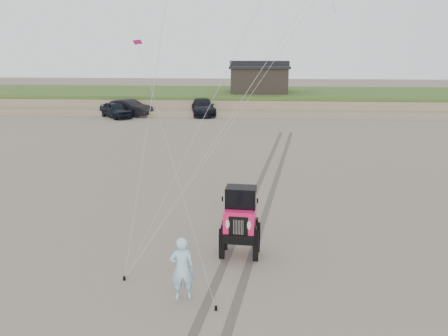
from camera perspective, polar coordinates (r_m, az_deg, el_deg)
The scene contains 11 objects.
ground at distance 13.56m, azimuth -2.90°, elevation -14.13°, with size 160.00×160.00×0.00m, color #6B6054.
dune_ridge at distance 49.54m, azimuth 2.21°, elevation 8.92°, with size 160.00×14.25×1.73m.
cabin at distance 48.79m, azimuth 4.62°, elevation 11.63°, with size 6.40×5.40×3.35m.
truck_a at distance 43.46m, azimuth -13.94°, elevation 7.40°, with size 1.77×4.39×1.50m, color black.
truck_b at distance 44.27m, azimuth -12.36°, elevation 7.71°, with size 1.69×4.83×1.59m, color black.
truck_c at distance 43.88m, azimuth -2.83°, elevation 7.99°, with size 2.23×5.49×1.59m, color black.
jeep at distance 14.42m, azimuth 2.10°, elevation -8.02°, with size 2.17×5.03×1.88m, color #E41957, non-canonical shape.
man at distance 12.20m, azimuth -5.51°, elevation -12.92°, with size 0.66×0.44×1.82m, color #98D5EB.
stake_main at distance 13.72m, azimuth -12.90°, elevation -13.87°, with size 0.08×0.08×0.12m, color black.
stake_aux at distance 12.10m, azimuth -1.06°, elevation -17.83°, with size 0.08×0.08×0.12m, color black.
tire_tracks at distance 20.79m, azimuth 5.18°, elevation -3.21°, with size 5.22×29.74×0.01m.
Camera 1 is at (1.46, -11.66, 6.76)m, focal length 35.00 mm.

